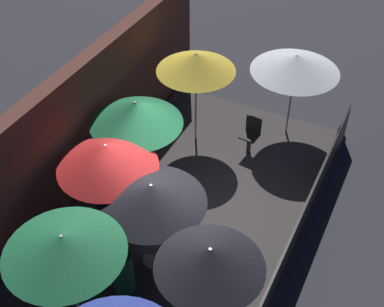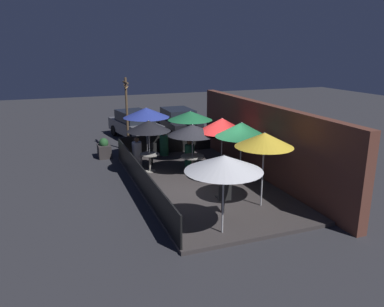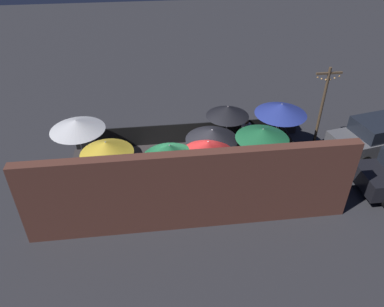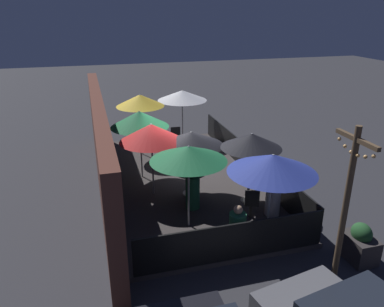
{
  "view_description": "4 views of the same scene",
  "coord_description": "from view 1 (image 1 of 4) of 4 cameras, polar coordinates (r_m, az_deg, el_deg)",
  "views": [
    {
      "loc": [
        -6.79,
        -3.55,
        8.66
      ],
      "look_at": [
        1.11,
        0.3,
        1.1
      ],
      "focal_mm": 50.0,
      "sensor_mm": 36.0,
      "label": 1
    },
    {
      "loc": [
        12.55,
        -5.1,
        5.06
      ],
      "look_at": [
        -0.52,
        -0.2,
        1.15
      ],
      "focal_mm": 35.0,
      "sensor_mm": 36.0,
      "label": 2
    },
    {
      "loc": [
        1.12,
        11.77,
        9.45
      ],
      "look_at": [
        -0.34,
        -0.12,
        1.05
      ],
      "focal_mm": 35.0,
      "sensor_mm": 36.0,
      "label": 3
    },
    {
      "loc": [
        -11.31,
        2.87,
        5.62
      ],
      "look_at": [
        -0.25,
        -0.23,
        1.15
      ],
      "focal_mm": 35.0,
      "sensor_mm": 36.0,
      "label": 4
    }
  ],
  "objects": [
    {
      "name": "ground_plane",
      "position": [
        11.56,
        -1.08,
        -7.82
      ],
      "size": [
        60.0,
        60.0,
        0.0
      ],
      "primitive_type": "plane",
      "color": "#2D2D33"
    },
    {
      "name": "patio_deck",
      "position": [
        11.52,
        -1.09,
        -7.62
      ],
      "size": [
        9.2,
        4.82,
        0.12
      ],
      "color": "#383333",
      "rests_on": "ground_plane"
    },
    {
      "name": "building_wall",
      "position": [
        11.64,
        -12.86,
        1.61
      ],
      "size": [
        10.8,
        0.36,
        3.02
      ],
      "color": "brown",
      "rests_on": "ground_plane"
    },
    {
      "name": "fence_front",
      "position": [
        10.61,
        10.53,
        -9.76
      ],
      "size": [
        9.0,
        0.05,
        0.95
      ],
      "color": "black",
      "rests_on": "patio_deck"
    },
    {
      "name": "patio_umbrella_0",
      "position": [
        8.41,
        1.93,
        -11.1
      ],
      "size": [
        1.79,
        1.79,
        2.16
      ],
      "color": "#B2B2B7",
      "rests_on": "patio_deck"
    },
    {
      "name": "patio_umbrella_1",
      "position": [
        9.5,
        -4.34,
        -4.3
      ],
      "size": [
        2.0,
        2.0,
        2.05
      ],
      "color": "#B2B2B7",
      "rests_on": "patio_deck"
    },
    {
      "name": "patio_umbrella_2",
      "position": [
        10.95,
        -6.03,
        4.35
      ],
      "size": [
        1.95,
        1.95,
        2.36
      ],
      "color": "#B2B2B7",
      "rests_on": "patio_deck"
    },
    {
      "name": "patio_umbrella_3",
      "position": [
        12.85,
        11.01,
        9.43
      ],
      "size": [
        2.11,
        2.11,
        2.24
      ],
      "color": "#B2B2B7",
      "rests_on": "patio_deck"
    },
    {
      "name": "patio_umbrella_5",
      "position": [
        8.62,
        -13.6,
        -9.4
      ],
      "size": [
        1.98,
        1.98,
        2.29
      ],
      "color": "#B2B2B7",
      "rests_on": "patio_deck"
    },
    {
      "name": "patio_umbrella_6",
      "position": [
        10.07,
        -9.09,
        -0.29
      ],
      "size": [
        1.95,
        1.95,
        2.3
      ],
      "color": "#B2B2B7",
      "rests_on": "patio_deck"
    },
    {
      "name": "patio_umbrella_7",
      "position": [
        12.3,
        0.44,
        9.72
      ],
      "size": [
        1.84,
        1.84,
        2.44
      ],
      "color": "#B2B2B7",
      "rests_on": "patio_deck"
    },
    {
      "name": "dining_table_1",
      "position": [
        10.41,
        -4.0,
        -9.12
      ],
      "size": [
        0.96,
        0.96,
        0.75
      ],
      "color": "#9E998E",
      "rests_on": "patio_deck"
    },
    {
      "name": "patio_chair_0",
      "position": [
        12.93,
        6.3,
        2.11
      ],
      "size": [
        0.44,
        0.44,
        0.96
      ],
      "rotation": [
        0.0,
        0.0,
        3.03
      ],
      "color": "black",
      "rests_on": "patio_deck"
    },
    {
      "name": "patron_2",
      "position": [
        10.08,
        -7.45,
        -12.32
      ],
      "size": [
        0.58,
        0.58,
        1.24
      ],
      "rotation": [
        0.0,
        0.0,
        2.34
      ],
      "color": "#236642",
      "rests_on": "patio_deck"
    }
  ]
}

